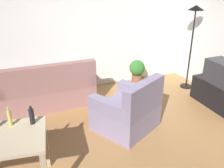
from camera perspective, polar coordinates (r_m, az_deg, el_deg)
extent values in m
cube|color=#9E7042|center=(3.95, 1.36, -13.14)|extent=(5.20, 4.40, 0.02)
cube|color=white|center=(5.34, -7.93, 12.70)|extent=(5.20, 0.10, 2.70)
cube|color=#996B66|center=(5.05, -14.67, -2.34)|extent=(1.79, 0.84, 0.40)
cube|color=#8C625D|center=(4.56, -14.66, 1.08)|extent=(1.79, 0.16, 0.52)
cube|color=#926661|center=(5.06, -5.94, 2.24)|extent=(0.16, 0.84, 0.22)
cube|color=#926661|center=(4.93, -24.40, -0.52)|extent=(0.16, 0.84, 0.22)
cube|color=black|center=(5.21, 23.34, -2.31)|extent=(0.44, 1.10, 0.48)
cube|color=#2D2D33|center=(5.04, 24.19, 2.39)|extent=(0.40, 0.60, 0.44)
cylinder|color=black|center=(5.95, 16.64, -0.46)|extent=(0.26, 0.26, 0.03)
cylinder|color=black|center=(5.66, 17.65, 7.44)|extent=(0.03, 0.03, 1.68)
cone|color=black|center=(5.50, 18.84, 16.35)|extent=(0.32, 0.32, 0.10)
cube|color=tan|center=(3.41, -15.04, -13.21)|extent=(0.07, 0.07, 0.72)
cylinder|color=brown|center=(5.87, 5.70, 1.17)|extent=(0.24, 0.24, 0.22)
sphere|color=#2D6B28|center=(5.77, 5.81, 3.73)|extent=(0.36, 0.36, 0.36)
cube|color=gray|center=(4.17, 3.10, -7.48)|extent=(1.19, 1.17, 0.40)
cube|color=slate|center=(3.78, 7.36, -3.20)|extent=(0.87, 0.57, 0.52)
cube|color=gray|center=(4.29, 6.18, -1.93)|extent=(0.54, 0.82, 0.22)
cube|color=gray|center=(3.76, -0.23, -5.71)|extent=(0.54, 0.82, 0.22)
cylinder|color=#BCB24C|center=(3.10, -22.52, -7.22)|extent=(0.05, 0.05, 0.20)
cylinder|color=#BCB24C|center=(3.05, -22.87, -5.28)|extent=(0.02, 0.02, 0.04)
cylinder|color=black|center=(3.06, -18.00, -7.11)|extent=(0.06, 0.06, 0.19)
cylinder|color=black|center=(3.00, -18.28, -5.22)|extent=(0.03, 0.03, 0.04)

